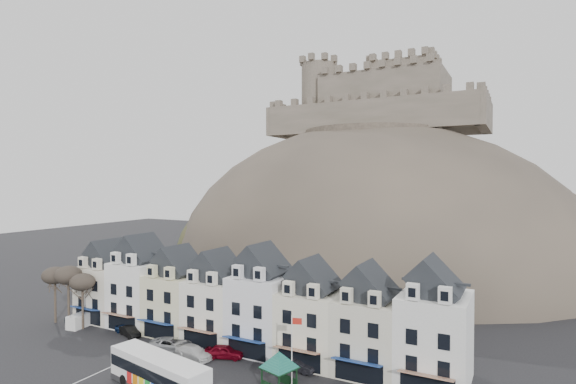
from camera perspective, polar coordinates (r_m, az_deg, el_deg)
The scene contains 16 objects.
townhouse_terrace at distance 59.11m, azimuth -5.85°, elevation -13.83°, with size 54.40×9.35×11.80m.
castle_hill at distance 107.04m, azimuth 10.77°, elevation -9.74°, with size 100.00×76.00×68.00m.
castle at distance 113.55m, azimuth 11.54°, elevation 11.24°, with size 50.20×22.20×22.00m.
tree_left_far at distance 75.11m, azimuth -27.49°, elevation -9.43°, with size 3.61×3.61×8.24m.
tree_left_mid at distance 72.64m, azimuth -26.12°, elevation -9.51°, with size 3.78×3.78×8.64m.
tree_left_near at distance 70.42m, azimuth -24.65°, elevation -10.41°, with size 3.43×3.43×7.84m.
bus at distance 49.42m, azimuth -16.11°, elevation -21.11°, with size 12.93×5.24×3.56m.
bus_shelter at distance 47.85m, azimuth -1.13°, elevation -20.54°, with size 5.76×5.76×3.82m.
flagpole at distance 47.44m, azimuth 0.59°, elevation -19.09°, with size 1.04×0.36×7.42m.
white_van at distance 72.94m, azimuth -24.75°, elevation -14.54°, with size 2.34×4.29×1.86m.
car_navy at distance 67.65m, azimuth -19.77°, elevation -16.04°, with size 1.50×3.72×1.27m, color #0B1B3B.
car_black at distance 66.40m, azimuth -19.45°, elevation -16.34°, with size 1.43×4.09×1.35m, color black.
car_silver at distance 59.89m, azimuth -14.66°, elevation -18.21°, with size 2.55×5.45×1.54m, color gray.
car_white at distance 57.01m, azimuth -11.89°, elevation -19.27°, with size 2.05×5.04×1.46m, color silver.
car_maroon at distance 56.44m, azimuth -8.07°, elevation -19.42°, with size 1.85×4.59×1.56m, color #640513.
car_charcoal at distance 52.67m, azimuth 1.22°, elevation -21.08°, with size 1.47×4.22×1.39m, color black.
Camera 1 is at (31.63, -31.56, 20.92)m, focal length 28.00 mm.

